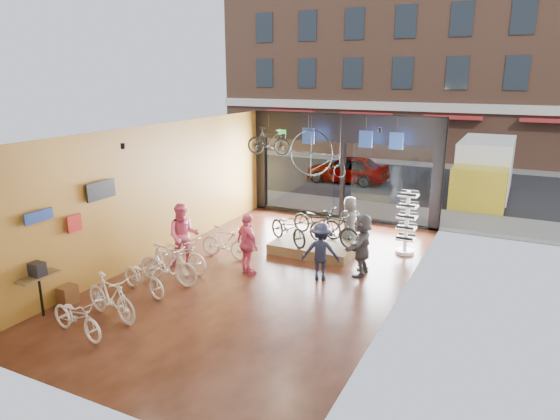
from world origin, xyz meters
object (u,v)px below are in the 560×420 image
Objects in this scene: display_bike_mid at (334,229)px; customer_2 at (248,244)px; floor_bike_4 at (180,254)px; customer_1 at (184,236)px; hung_bike at (269,141)px; floor_bike_5 at (225,242)px; display_platform at (316,246)px; box_truck at (483,172)px; display_bike_right at (317,221)px; floor_bike_3 at (168,265)px; street_car at (347,169)px; floor_bike_0 at (77,317)px; customer_3 at (321,251)px; floor_bike_1 at (111,297)px; penny_farthing at (320,155)px; floor_bike_2 at (143,277)px; display_bike_left at (288,228)px; customer_4 at (350,222)px; sunglasses_rack at (407,222)px; customer_5 at (362,244)px.

display_bike_mid is 2.78m from customer_2.
floor_bike_4 is at bearing 142.14° from display_bike_mid.
hung_bike is at bearing 53.60° from customer_1.
floor_bike_4 reaches higher than floor_bike_5.
hung_bike reaches higher than customer_1.
box_truck is at bearing 66.06° from display_platform.
floor_bike_3 is at bearing 167.73° from display_bike_right.
street_car is at bearing 170.86° from box_truck.
floor_bike_0 is 4.61m from customer_2.
display_platform is at bearing 13.41° from street_car.
customer_3 is (0.31, -1.81, -0.04)m from display_bike_mid.
floor_bike_1 is 0.92× the size of display_bike_right.
hung_bike is (-0.23, 7.88, 2.43)m from floor_bike_1.
box_truck is 16.80m from floor_bike_0.
box_truck is (6.22, -1.00, 0.55)m from street_car.
floor_bike_3 reaches higher than display_platform.
customer_3 reaches higher than floor_bike_1.
box_truck is 3.98× the size of floor_bike_5.
display_bike_right is 4.19m from customer_1.
display_bike_mid is 0.94× the size of customer_1.
floor_bike_2 is at bearing -103.73° from penny_farthing.
display_bike_left is at bearing -9.39° from floor_bike_2.
floor_bike_3 is at bearing -103.63° from penny_farthing.
customer_4 is (3.38, 5.39, 0.37)m from floor_bike_2.
sunglasses_rack reaches higher than customer_3.
box_truck is 9.48m from display_bike_mid.
display_platform is at bearing -24.23° from display_bike_left.
customer_3 is 2.72m from customer_4.
display_bike_mid reaches higher than floor_bike_0.
box_truck is at bearing -49.27° from hung_bike.
floor_bike_3 is (0.18, 0.71, 0.10)m from floor_bike_2.
floor_bike_2 is 5.29m from display_platform.
sunglasses_rack reaches higher than street_car.
customer_2 is 1.05× the size of customer_4.
display_bike_mid is at bearing -158.92° from sunglasses_rack.
floor_bike_2 is 0.98× the size of customer_2.
sunglasses_rack reaches higher than customer_5.
display_bike_right is (2.14, -9.21, 0.09)m from street_car.
box_truck is at bearing -12.69° from floor_bike_0.
customer_4 reaches higher than display_bike_mid.
penny_farthing reaches higher than floor_bike_0.
floor_bike_1 is at bearing -165.98° from display_bike_left.
floor_bike_5 is (0.57, 1.36, -0.01)m from floor_bike_4.
customer_3 is at bearing -127.88° from sunglasses_rack.
floor_bike_5 is at bearing -141.28° from display_platform.
customer_2 is 1.93m from customer_3.
floor_bike_5 is 0.99× the size of hung_bike.
customer_3 is (3.60, 1.12, 0.28)m from floor_bike_4.
floor_bike_3 is 0.92× the size of sunglasses_rack.
customer_5 reaches higher than floor_bike_4.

